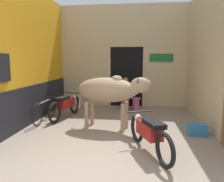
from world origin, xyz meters
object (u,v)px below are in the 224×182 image
object	(u,v)px
cow	(110,90)
crate	(197,129)
motorcycle_far	(65,105)
bicycle	(45,110)
motorcycle_near	(149,132)
shopkeeper_seated	(125,93)
plastic_stool	(136,103)

from	to	relation	value
cow	crate	distance (m)	2.39
cow	motorcycle_far	xyz separation A→B (m)	(-1.55, 0.92, -0.62)
crate	bicycle	bearing A→B (deg)	170.01
motorcycle_near	crate	size ratio (longest dim) A/B	4.03
shopkeeper_seated	motorcycle_far	bearing A→B (deg)	-143.93
motorcycle_far	plastic_stool	bearing A→B (deg)	34.86
motorcycle_near	bicycle	bearing A→B (deg)	147.24
plastic_stool	crate	xyz separation A→B (m)	(1.51, -2.76, -0.09)
motorcycle_near	plastic_stool	world-z (taller)	motorcycle_near
cow	motorcycle_near	size ratio (longest dim) A/B	1.16
crate	motorcycle_far	bearing A→B (deg)	162.11
cow	shopkeeper_seated	bearing A→B (deg)	82.75
motorcycle_near	bicycle	world-z (taller)	motorcycle_near
cow	motorcycle_near	xyz separation A→B (m)	(0.96, -1.48, -0.63)
motorcycle_near	crate	xyz separation A→B (m)	(1.23, 1.18, -0.28)
bicycle	crate	distance (m)	4.30
cow	shopkeeper_seated	world-z (taller)	cow
cow	bicycle	size ratio (longest dim) A/B	1.24
cow	motorcycle_near	bearing A→B (deg)	-56.96
motorcycle_far	motorcycle_near	bearing A→B (deg)	-43.59
shopkeeper_seated	plastic_stool	world-z (taller)	shopkeeper_seated
motorcycle_far	bicycle	world-z (taller)	motorcycle_far
cow	motorcycle_far	bearing A→B (deg)	149.47
cow	crate	bearing A→B (deg)	-7.60
cow	plastic_stool	size ratio (longest dim) A/B	4.88
motorcycle_far	plastic_stool	xyz separation A→B (m)	(2.23, 1.55, -0.20)
motorcycle_near	plastic_stool	distance (m)	3.96
shopkeeper_seated	crate	xyz separation A→B (m)	(1.90, -2.55, -0.49)
motorcycle_far	shopkeeper_seated	world-z (taller)	shopkeeper_seated
motorcycle_near	crate	distance (m)	1.73
motorcycle_far	plastic_stool	world-z (taller)	motorcycle_far
motorcycle_near	shopkeeper_seated	bearing A→B (deg)	100.22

